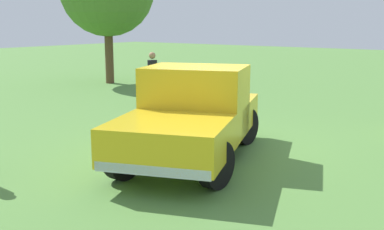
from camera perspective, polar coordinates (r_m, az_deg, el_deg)
name	(u,v)px	position (r m, az deg, el deg)	size (l,w,h in m)	color
ground_plane	(214,151)	(9.95, 2.63, -4.41)	(80.00, 80.00, 0.00)	#54843D
pickup_truck	(194,112)	(9.25, 0.20, 0.42)	(5.01, 3.47, 1.82)	black
person_bystander	(152,75)	(15.64, -4.82, 4.89)	(0.38, 0.38, 1.71)	black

